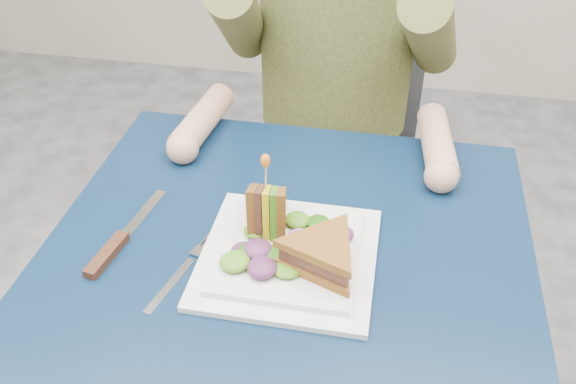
% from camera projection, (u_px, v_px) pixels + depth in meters
% --- Properties ---
extents(table, '(0.75, 0.75, 0.73)m').
position_uv_depth(table, '(284.00, 293.00, 0.97)').
color(table, black).
rests_on(table, ground).
extents(chair, '(0.42, 0.40, 0.93)m').
position_uv_depth(chair, '(336.00, 125.00, 1.59)').
color(chair, '#47474C').
rests_on(chair, ground).
extents(plate, '(0.26, 0.26, 0.02)m').
position_uv_depth(plate, '(288.00, 256.00, 0.91)').
color(plate, white).
rests_on(plate, table).
extents(sandwich_flat, '(0.18, 0.18, 0.05)m').
position_uv_depth(sandwich_flat, '(323.00, 254.00, 0.86)').
color(sandwich_flat, brown).
rests_on(sandwich_flat, plate).
extents(sandwich_upright, '(0.08, 0.13, 0.13)m').
position_uv_depth(sandwich_upright, '(267.00, 210.00, 0.93)').
color(sandwich_upright, brown).
rests_on(sandwich_upright, plate).
extents(fork, '(0.06, 0.18, 0.01)m').
position_uv_depth(fork, '(181.00, 273.00, 0.89)').
color(fork, silver).
rests_on(fork, table).
extents(knife, '(0.05, 0.22, 0.02)m').
position_uv_depth(knife, '(114.00, 246.00, 0.93)').
color(knife, silver).
rests_on(knife, table).
extents(toothpick, '(0.01, 0.01, 0.06)m').
position_uv_depth(toothpick, '(266.00, 176.00, 0.89)').
color(toothpick, tan).
rests_on(toothpick, sandwich_upright).
extents(toothpick_frill, '(0.01, 0.01, 0.02)m').
position_uv_depth(toothpick_frill, '(265.00, 161.00, 0.87)').
color(toothpick_frill, orange).
rests_on(toothpick_frill, sandwich_upright).
extents(lettuce_spill, '(0.15, 0.13, 0.02)m').
position_uv_depth(lettuce_spill, '(293.00, 241.00, 0.91)').
color(lettuce_spill, '#337A14').
rests_on(lettuce_spill, plate).
extents(onion_ring, '(0.04, 0.04, 0.02)m').
position_uv_depth(onion_ring, '(299.00, 242.00, 0.90)').
color(onion_ring, '#9E4C7A').
rests_on(onion_ring, plate).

